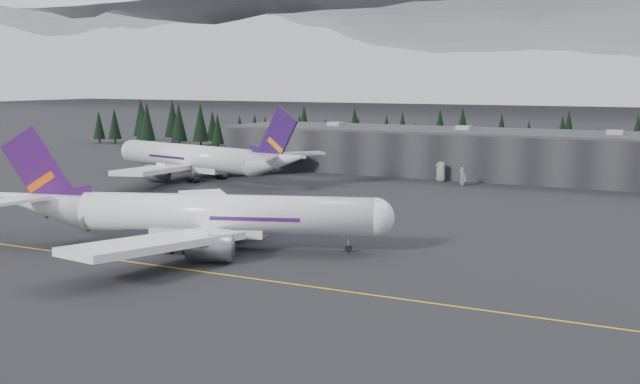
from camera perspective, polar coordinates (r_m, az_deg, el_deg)
The scene contains 8 objects.
ground at distance 111.74m, azimuth -4.82°, elevation -5.86°, with size 1400.00×1400.00×0.00m, color black.
taxiline at distance 110.11m, azimuth -5.38°, elevation -6.08°, with size 400.00×0.40×0.02m, color gold.
terminal at distance 224.96m, azimuth 12.59°, elevation 2.67°, with size 160.00×30.00×12.60m.
treeline at distance 260.63m, azimuth 14.76°, elevation 3.58°, with size 360.00×20.00×15.00m, color black.
jet_main at distance 129.27m, azimuth -9.11°, elevation -1.55°, with size 63.56×56.93×19.31m.
jet_parked at distance 213.96m, azimuth -8.28°, elevation 2.37°, with size 68.62×62.64×20.47m.
gse_vehicle_a at distance 212.45m, azimuth 8.60°, elevation 0.95°, with size 2.40×5.20×1.45m, color silver.
gse_vehicle_b at distance 204.89m, azimuth 10.15°, elevation 0.67°, with size 1.87×4.65×1.58m, color silver.
Camera 1 is at (58.66, -91.19, 26.97)m, focal length 45.00 mm.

